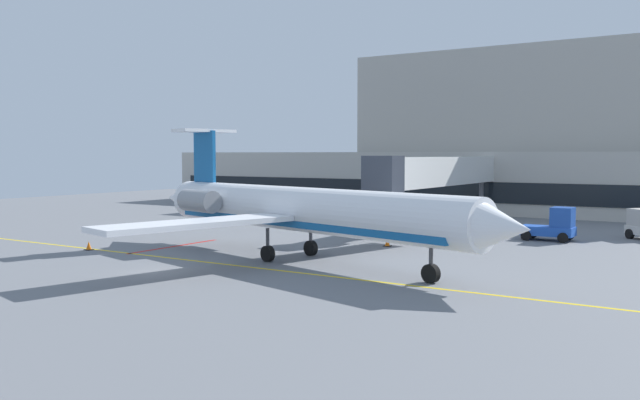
{
  "coord_description": "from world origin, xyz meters",
  "views": [
    {
      "loc": [
        24.88,
        -24.18,
        5.99
      ],
      "look_at": [
        1.17,
        12.96,
        3.0
      ],
      "focal_mm": 37.76,
      "sensor_mm": 36.0,
      "label": 1
    }
  ],
  "objects_px": {
    "fuel_tank": "(274,202)",
    "regional_jet": "(298,210)",
    "baggage_tug": "(554,226)",
    "belt_loader": "(348,213)"
  },
  "relations": [
    {
      "from": "baggage_tug",
      "to": "belt_loader",
      "type": "height_order",
      "value": "baggage_tug"
    },
    {
      "from": "belt_loader",
      "to": "fuel_tank",
      "type": "relative_size",
      "value": 0.43
    },
    {
      "from": "regional_jet",
      "to": "fuel_tank",
      "type": "xyz_separation_m",
      "value": [
        -16.19,
        19.59,
        -1.32
      ]
    },
    {
      "from": "regional_jet",
      "to": "fuel_tank",
      "type": "bearing_deg",
      "value": 129.57
    },
    {
      "from": "baggage_tug",
      "to": "belt_loader",
      "type": "relative_size",
      "value": 0.95
    },
    {
      "from": "baggage_tug",
      "to": "belt_loader",
      "type": "bearing_deg",
      "value": 175.04
    },
    {
      "from": "baggage_tug",
      "to": "fuel_tank",
      "type": "relative_size",
      "value": 0.41
    },
    {
      "from": "belt_loader",
      "to": "fuel_tank",
      "type": "xyz_separation_m",
      "value": [
        -8.89,
        1.48,
        0.55
      ]
    },
    {
      "from": "fuel_tank",
      "to": "regional_jet",
      "type": "bearing_deg",
      "value": -50.43
    },
    {
      "from": "regional_jet",
      "to": "belt_loader",
      "type": "xyz_separation_m",
      "value": [
        -7.3,
        18.11,
        -1.86
      ]
    }
  ]
}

